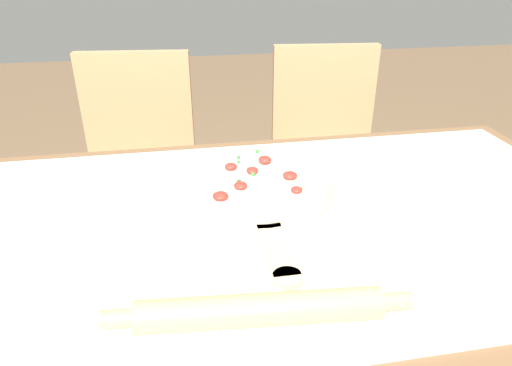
% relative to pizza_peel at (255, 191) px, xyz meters
% --- Properties ---
extents(dining_table, '(1.43, 0.81, 0.73)m').
position_rel_pizza_peel_xyz_m(dining_table, '(0.04, -0.10, -0.12)').
color(dining_table, brown).
rests_on(dining_table, ground_plane).
extents(towel_cloth, '(1.35, 0.73, 0.00)m').
position_rel_pizza_peel_xyz_m(towel_cloth, '(0.04, -0.10, -0.01)').
color(towel_cloth, silver).
rests_on(towel_cloth, dining_table).
extents(pizza_peel, '(0.35, 0.52, 0.01)m').
position_rel_pizza_peel_xyz_m(pizza_peel, '(0.00, 0.00, 0.00)').
color(pizza_peel, '#D6B784').
rests_on(pizza_peel, towel_cloth).
extents(pizza, '(0.33, 0.33, 0.04)m').
position_rel_pizza_peel_xyz_m(pizza, '(0.00, 0.02, 0.02)').
color(pizza, beige).
rests_on(pizza, pizza_peel).
extents(rolling_pin, '(0.43, 0.08, 0.05)m').
position_rel_pizza_peel_xyz_m(rolling_pin, '(-0.06, -0.37, 0.02)').
color(rolling_pin, tan).
rests_on(rolling_pin, towel_cloth).
extents(chair_left, '(0.44, 0.44, 0.89)m').
position_rel_pizza_peel_xyz_m(chair_left, '(-0.30, 0.65, -0.22)').
color(chair_left, tan).
rests_on(chair_left, ground_plane).
extents(chair_right, '(0.44, 0.44, 0.89)m').
position_rel_pizza_peel_xyz_m(chair_right, '(0.38, 0.65, -0.22)').
color(chair_right, tan).
rests_on(chair_right, ground_plane).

